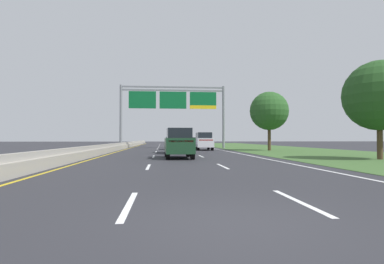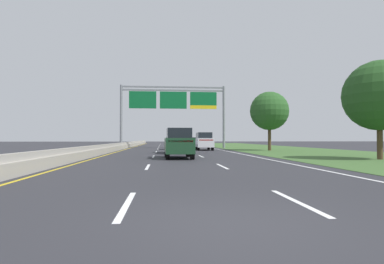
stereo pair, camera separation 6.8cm
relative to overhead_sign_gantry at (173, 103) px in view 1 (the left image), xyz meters
name	(u,v)px [view 1 (the left image)]	position (x,y,z in m)	size (l,w,h in m)	color
ground_plane	(172,150)	(-0.30, -5.35, -6.43)	(220.00, 220.00, 0.00)	#2B2B30
lane_striping	(172,150)	(-0.30, -5.80, -6.43)	(11.96, 106.00, 0.01)	white
grass_verge_right	(279,149)	(13.65, -5.35, -6.42)	(14.00, 110.00, 0.02)	#3D602D
median_barrier_concrete	(119,147)	(-6.90, -5.35, -6.08)	(0.60, 110.00, 0.85)	#A8A399
overhead_sign_gantry	(173,103)	(0.00, 0.00, 0.00)	(15.06, 0.42, 9.00)	gray
pickup_truck_navy	(177,142)	(-0.12, -15.12, -5.36)	(2.15, 5.45, 2.20)	#161E47
car_black_right_lane_sedan	(193,142)	(3.35, 4.97, -5.62)	(1.90, 4.43, 1.57)	black
car_blue_centre_lane_sedan	(172,143)	(-0.25, -4.73, -5.62)	(1.94, 4.45, 1.57)	navy
car_white_right_lane_suv	(204,141)	(3.43, -7.61, -5.33)	(1.92, 4.71, 2.11)	silver
car_darkgreen_centre_lane_suv	(179,143)	(-0.32, -22.99, -5.33)	(1.98, 4.73, 2.11)	#193D23
roadside_tree_near	(379,96)	(12.85, -25.78, -2.20)	(4.64, 4.64, 6.57)	#4C3823
roadside_tree_mid	(269,111)	(10.82, -9.76, -1.85)	(4.45, 4.45, 6.82)	#4C3823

